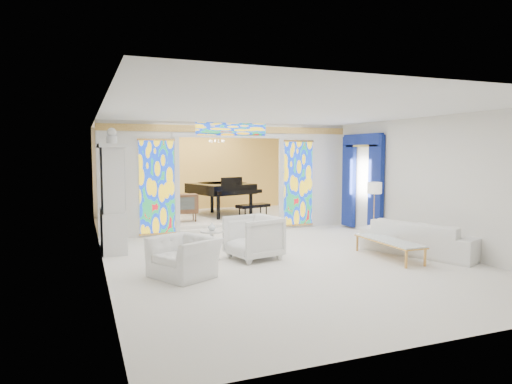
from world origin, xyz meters
name	(u,v)px	position (x,y,z in m)	size (l,w,h in m)	color
floor	(256,245)	(0.00, 0.00, 0.00)	(12.00, 12.00, 0.00)	white
ceiling	(256,118)	(0.00, 0.00, 3.00)	(7.00, 12.00, 0.02)	white
wall_back	(196,172)	(0.00, 6.00, 1.50)	(7.00, 0.02, 3.00)	silver
wall_front	(447,214)	(0.00, -6.00, 1.50)	(7.00, 0.02, 3.00)	silver
wall_left	(100,186)	(-3.50, 0.00, 1.50)	(0.02, 12.00, 3.00)	silver
wall_right	(380,179)	(3.50, 0.00, 1.50)	(0.02, 12.00, 3.00)	silver
partition_wall	(230,172)	(0.00, 2.00, 1.65)	(7.00, 0.22, 3.00)	silver
stained_glass_left	(157,187)	(-2.03, 1.89, 1.30)	(0.90, 0.04, 2.40)	gold
stained_glass_right	(298,183)	(2.03, 1.89, 1.30)	(0.90, 0.04, 2.40)	gold
stained_glass_transom	(231,129)	(0.00, 1.89, 2.82)	(2.00, 0.04, 0.34)	gold
alcove_platform	(211,218)	(0.00, 4.10, 0.09)	(6.80, 3.80, 0.18)	white
gold_curtain_back	(197,172)	(0.00, 5.88, 1.50)	(6.70, 0.10, 2.90)	gold
chandelier	(217,141)	(0.20, 4.00, 2.55)	(0.48, 0.48, 0.30)	#C79145
blue_drapes	(362,175)	(3.40, 0.70, 1.58)	(0.14, 1.85, 2.65)	navy
china_cabinet	(113,198)	(-3.22, 0.60, 1.17)	(0.56, 1.46, 2.72)	silver
armchair_left	(184,257)	(-2.20, -2.14, 0.35)	(1.07, 0.94, 0.70)	silver
armchair_right	(253,237)	(-0.57, -1.31, 0.45)	(0.95, 0.98, 0.89)	white
sofa	(420,238)	(2.95, -2.20, 0.36)	(2.46, 0.96, 0.72)	white
side_table	(212,241)	(-1.39, -1.09, 0.40)	(0.59, 0.59, 0.60)	silver
vase	(212,226)	(-1.39, -1.09, 0.69)	(0.16, 0.16, 0.17)	white
coffee_table	(389,241)	(2.07, -2.28, 0.36)	(0.55, 1.76, 0.39)	silver
floor_lamp	(374,191)	(2.98, -0.47, 1.24)	(0.45, 0.45, 1.45)	#C79145
grand_piano	(223,188)	(0.44, 4.18, 1.02)	(2.27, 3.45, 1.25)	black
tv_console	(185,204)	(-1.03, 3.09, 0.70)	(0.69, 0.49, 0.79)	#54381E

